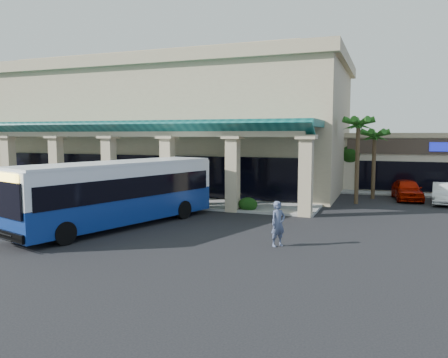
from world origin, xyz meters
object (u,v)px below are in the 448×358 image
at_px(car_white, 444,193).
at_px(pedestrian, 278,224).
at_px(transit_bus, 119,194).
at_px(car_silver, 407,190).

bearing_deg(car_white, pedestrian, -112.87).
relative_size(transit_bus, pedestrian, 6.20).
xyz_separation_m(pedestrian, car_silver, (5.74, 16.28, -0.21)).
bearing_deg(car_white, car_silver, 161.23).
bearing_deg(car_white, transit_bus, -134.83).
relative_size(transit_bus, car_silver, 2.68).
distance_m(transit_bus, car_white, 21.97).
relative_size(transit_bus, car_white, 2.76).
bearing_deg(pedestrian, transit_bus, 121.17).
bearing_deg(transit_bus, pedestrian, 10.02).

